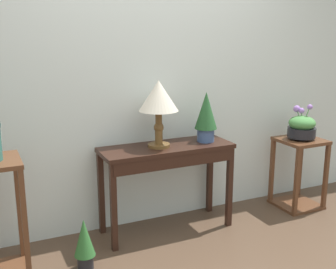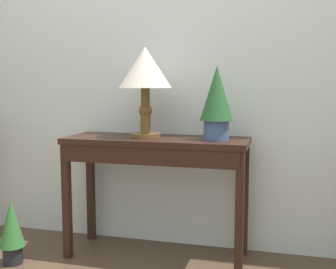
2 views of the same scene
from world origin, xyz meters
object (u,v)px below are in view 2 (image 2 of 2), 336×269
object	(u,v)px
potted_plant_on_console	(217,100)
potted_plant_floor	(12,230)
table_lamp	(145,72)
console_table	(155,157)

from	to	relation	value
potted_plant_on_console	potted_plant_floor	bearing A→B (deg)	-164.38
table_lamp	potted_plant_floor	distance (m)	1.22
console_table	table_lamp	distance (m)	0.51
console_table	potted_plant_on_console	world-z (taller)	potted_plant_on_console
table_lamp	potted_plant_on_console	world-z (taller)	table_lamp
console_table	potted_plant_floor	bearing A→B (deg)	-158.64
console_table	potted_plant_on_console	distance (m)	0.50
table_lamp	potted_plant_floor	bearing A→B (deg)	-155.32
table_lamp	potted_plant_on_console	xyz separation A→B (m)	(0.43, -0.01, -0.16)
potted_plant_floor	table_lamp	bearing A→B (deg)	24.68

